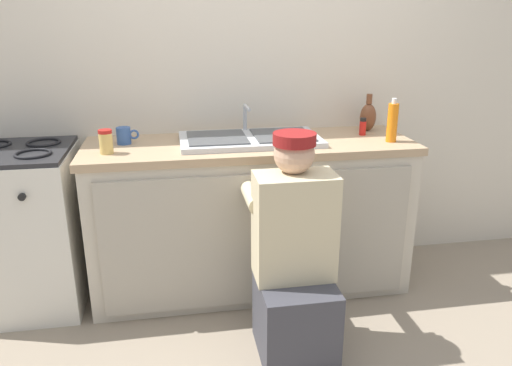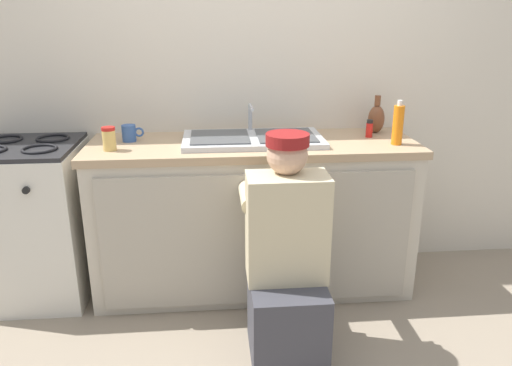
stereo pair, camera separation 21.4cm
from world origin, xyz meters
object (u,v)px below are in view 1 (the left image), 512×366
coffee_mug (124,136)px  condiment_jar (106,142)px  sink_double_basin (250,139)px  soap_bottle_orange (392,122)px  plumber_person (294,266)px  spice_bottle_red (363,127)px  vase_decorative (368,116)px  stove_range (26,229)px

coffee_mug → condiment_jar: bearing=-111.7°
sink_double_basin → soap_bottle_orange: (0.80, -0.13, 0.09)m
plumber_person → spice_bottle_red: 1.07m
soap_bottle_orange → plumber_person: bearing=-142.0°
coffee_mug → soap_bottle_orange: soap_bottle_orange is taller
sink_double_basin → vase_decorative: 0.79m
vase_decorative → stove_range: bearing=-175.5°
plumber_person → condiment_jar: size_ratio=8.63×
stove_range → soap_bottle_orange: 2.17m
stove_range → vase_decorative: size_ratio=4.08×
condiment_jar → coffee_mug: size_ratio=1.02×
vase_decorative → spice_bottle_red: vase_decorative is taller
coffee_mug → vase_decorative: bearing=3.2°
plumber_person → vase_decorative: size_ratio=4.80×
vase_decorative → coffee_mug: vase_decorative is taller
stove_range → spice_bottle_red: bearing=1.5°
condiment_jar → soap_bottle_orange: soap_bottle_orange is taller
plumber_person → coffee_mug: bearing=137.1°
plumber_person → coffee_mug: 1.22m
stove_range → spice_bottle_red: size_ratio=8.95×
stove_range → vase_decorative: vase_decorative is taller
vase_decorative → coffee_mug: size_ratio=1.83×
sink_double_basin → condiment_jar: bearing=-171.4°
plumber_person → condiment_jar: 1.17m
condiment_jar → spice_bottle_red: condiment_jar is taller
spice_bottle_red → soap_bottle_orange: 0.22m
spice_bottle_red → plumber_person: bearing=-129.3°
plumber_person → vase_decorative: 1.20m
condiment_jar → spice_bottle_red: 1.50m
sink_double_basin → vase_decorative: vase_decorative is taller
stove_range → condiment_jar: (0.50, -0.12, 0.51)m
sink_double_basin → vase_decorative: (0.78, 0.16, 0.07)m
stove_range → spice_bottle_red: (1.99, 0.05, 0.50)m
vase_decorative → soap_bottle_orange: 0.29m
vase_decorative → plumber_person: bearing=-128.7°
sink_double_basin → stove_range: size_ratio=0.85×
soap_bottle_orange → sink_double_basin: bearing=170.7°
spice_bottle_red → soap_bottle_orange: size_ratio=0.42×
stove_range → spice_bottle_red: spice_bottle_red is taller
plumber_person → spice_bottle_red: (0.60, 0.73, 0.50)m
coffee_mug → spice_bottle_red: 1.41m
plumber_person → vase_decorative: vase_decorative is taller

